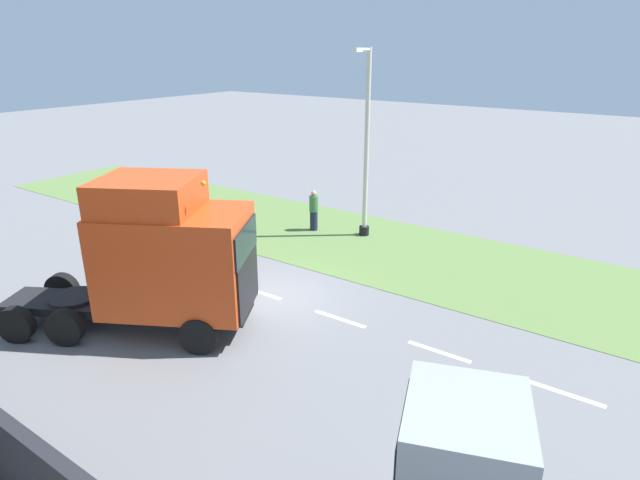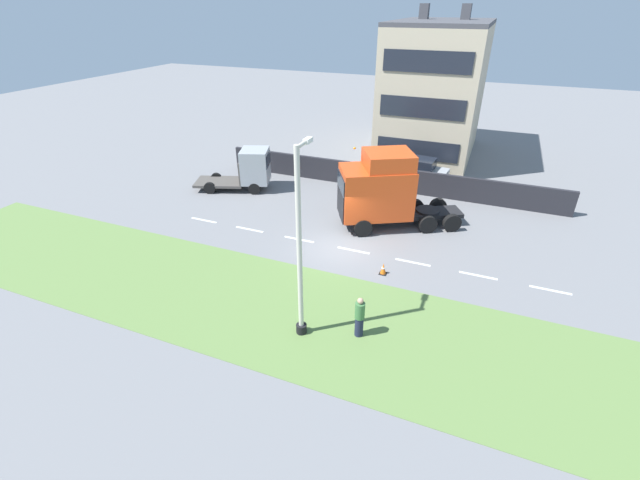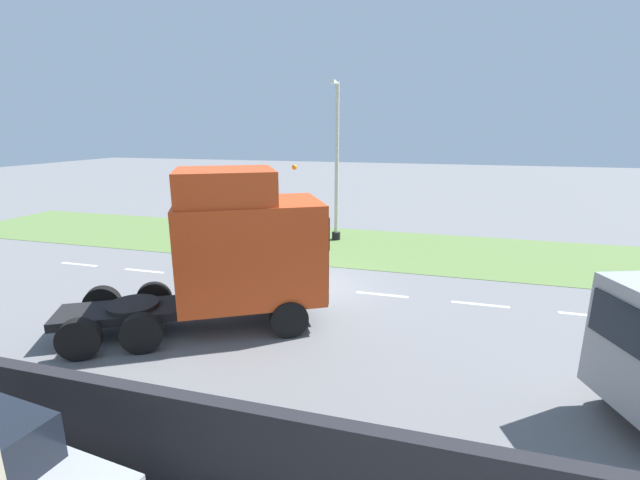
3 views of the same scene
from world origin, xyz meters
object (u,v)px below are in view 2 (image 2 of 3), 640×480
object	(u,v)px
flatbed_truck	(250,169)
lamp_post	(300,258)
parked_car	(414,171)
pedestrian	(359,317)
lorry_cab	(381,190)
traffic_cone_lead	(383,269)

from	to	relation	value
flatbed_truck	lamp_post	distance (m)	15.73
parked_car	pedestrian	size ratio (longest dim) A/B	2.70
lamp_post	lorry_cab	bearing A→B (deg)	-2.13
lorry_cab	traffic_cone_lead	bearing A→B (deg)	169.03
traffic_cone_lead	lamp_post	bearing A→B (deg)	159.91
lorry_cab	parked_car	world-z (taller)	lorry_cab
parked_car	pedestrian	xyz separation A→B (m)	(-17.02, -1.27, -0.06)
lorry_cab	pedestrian	xyz separation A→B (m)	(-9.56, -1.80, -1.37)
flatbed_truck	traffic_cone_lead	bearing A→B (deg)	38.61
lorry_cab	lamp_post	world-z (taller)	lamp_post
lorry_cab	traffic_cone_lead	distance (m)	5.51
parked_car	traffic_cone_lead	world-z (taller)	parked_car
flatbed_truck	parked_car	distance (m)	11.73
parked_car	lamp_post	xyz separation A→B (m)	(-17.69, 0.91, 2.52)
flatbed_truck	traffic_cone_lead	distance (m)	13.51
flatbed_truck	lamp_post	world-z (taller)	lamp_post
parked_car	lamp_post	world-z (taller)	lamp_post
parked_car	lamp_post	bearing A→B (deg)	-176.78
lamp_post	pedestrian	xyz separation A→B (m)	(0.67, -2.18, -2.58)
lamp_post	pedestrian	size ratio (longest dim) A/B	4.25
traffic_cone_lead	lorry_cab	bearing A→B (deg)	17.81
lorry_cab	parked_car	bearing A→B (deg)	-32.88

